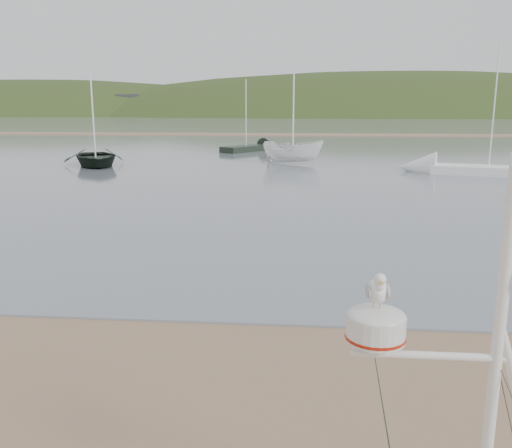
# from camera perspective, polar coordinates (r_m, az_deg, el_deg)

# --- Properties ---
(water) EXTENTS (560.00, 256.00, 0.04)m
(water) POSITION_cam_1_polar(r_m,az_deg,el_deg) (137.51, 3.81, 10.70)
(water) COLOR slate
(water) RESTS_ON ground
(sandbar) EXTENTS (560.00, 7.00, 0.07)m
(sandbar) POSITION_cam_1_polar(r_m,az_deg,el_deg) (75.58, 2.66, 9.39)
(sandbar) COLOR #80624A
(sandbar) RESTS_ON water
(hill_ridge) EXTENTS (620.00, 180.00, 80.00)m
(hill_ridge) POSITION_cam_1_polar(r_m,az_deg,el_deg) (242.06, 8.75, 6.62)
(hill_ridge) COLOR #263716
(hill_ridge) RESTS_ON ground
(far_cottages) EXTENTS (294.40, 6.30, 8.00)m
(far_cottages) POSITION_cam_1_polar(r_m,az_deg,el_deg) (201.41, 5.15, 12.33)
(far_cottages) COLOR beige
(far_cottages) RESTS_ON ground
(boat_dark) EXTENTS (4.08, 2.77, 5.57)m
(boat_dark) POSITION_cam_1_polar(r_m,az_deg,el_deg) (37.74, -16.74, 10.07)
(boat_dark) COLOR black
(boat_dark) RESTS_ON water
(boat_white) EXTENTS (2.02, 1.99, 4.33)m
(boat_white) POSITION_cam_1_polar(r_m,az_deg,el_deg) (37.80, 3.92, 9.62)
(boat_white) COLOR white
(boat_white) RESTS_ON water
(sailboat_white_near) EXTENTS (8.54, 4.32, 8.21)m
(sailboat_white_near) POSITION_cam_1_polar(r_m,az_deg,el_deg) (34.51, 19.34, 5.52)
(sailboat_white_near) COLOR white
(sailboat_white_near) RESTS_ON ground
(sailboat_dark_mid) EXTENTS (5.22, 6.49, 6.73)m
(sailboat_dark_mid) POSITION_cam_1_polar(r_m,az_deg,el_deg) (49.47, 0.30, 8.09)
(sailboat_dark_mid) COLOR black
(sailboat_dark_mid) RESTS_ON ground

